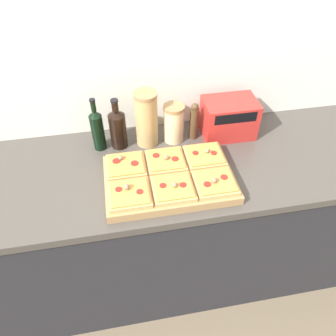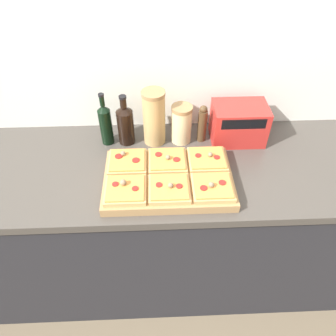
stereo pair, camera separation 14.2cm
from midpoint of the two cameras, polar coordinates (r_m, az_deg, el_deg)
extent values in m
plane|color=brown|center=(2.12, 0.75, -24.73)|extent=(12.00, 12.00, 0.00)
cube|color=silver|center=(1.63, -0.10, 17.21)|extent=(6.00, 0.06, 2.50)
cube|color=#232328|center=(1.88, 0.37, -10.53)|extent=(2.60, 0.64, 0.89)
cube|color=#423D38|center=(1.53, 0.45, -0.22)|extent=(2.63, 0.67, 0.04)
cube|color=#A37A4C|center=(1.42, 2.90, -2.15)|extent=(0.55, 0.36, 0.04)
cube|color=tan|center=(1.46, -4.33, 0.87)|extent=(0.17, 0.16, 0.02)
cube|color=#D6843D|center=(1.45, -4.36, 1.28)|extent=(0.15, 0.14, 0.01)
cylinder|color=maroon|center=(1.46, -5.88, 1.92)|extent=(0.03, 0.03, 0.00)
cylinder|color=maroon|center=(1.44, -2.83, 1.24)|extent=(0.03, 0.03, 0.00)
sphere|color=#7F6B51|center=(1.46, -5.11, 2.44)|extent=(0.02, 0.02, 0.02)
cube|color=tan|center=(1.46, 2.68, 1.07)|extent=(0.17, 0.16, 0.02)
cube|color=#D6843D|center=(1.45, 2.70, 1.48)|extent=(0.15, 0.14, 0.01)
cylinder|color=maroon|center=(1.47, 1.08, 2.27)|extent=(0.03, 0.03, 0.00)
cylinder|color=maroon|center=(1.44, 4.32, 1.36)|extent=(0.03, 0.03, 0.00)
sphere|color=#7F6B51|center=(1.44, 2.81, 1.76)|extent=(0.02, 0.02, 0.02)
cube|color=tan|center=(1.49, 9.56, 1.25)|extent=(0.17, 0.16, 0.02)
cube|color=#D6843D|center=(1.48, 9.62, 1.65)|extent=(0.15, 0.14, 0.01)
cylinder|color=maroon|center=(1.47, 8.02, 2.05)|extent=(0.03, 0.03, 0.00)
cylinder|color=maroon|center=(1.48, 11.23, 1.73)|extent=(0.03, 0.03, 0.00)
sphere|color=#7F6B51|center=(1.48, 10.12, 2.22)|extent=(0.02, 0.02, 0.02)
cube|color=tan|center=(1.34, -4.43, -4.07)|extent=(0.17, 0.16, 0.02)
cube|color=#D6843D|center=(1.33, -4.46, -3.66)|extent=(0.15, 0.14, 0.01)
cylinder|color=maroon|center=(1.34, -6.22, -2.95)|extent=(0.03, 0.03, 0.00)
cylinder|color=maroon|center=(1.32, -2.69, -3.74)|extent=(0.03, 0.03, 0.00)
sphere|color=#7F6B51|center=(1.33, -4.82, -2.67)|extent=(0.03, 0.03, 0.03)
cube|color=tan|center=(1.34, 3.23, -3.84)|extent=(0.17, 0.16, 0.02)
cube|color=#D6843D|center=(1.33, 3.25, -3.44)|extent=(0.15, 0.14, 0.01)
cylinder|color=maroon|center=(1.33, 1.47, -3.08)|extent=(0.03, 0.03, 0.00)
cylinder|color=maroon|center=(1.33, 5.03, -3.31)|extent=(0.03, 0.03, 0.00)
sphere|color=#7F6B51|center=(1.32, 3.53, -3.17)|extent=(0.02, 0.02, 0.02)
cube|color=tan|center=(1.37, 10.71, -3.55)|extent=(0.17, 0.16, 0.02)
cube|color=#D6843D|center=(1.36, 10.78, -3.15)|extent=(0.15, 0.14, 0.01)
cylinder|color=maroon|center=(1.34, 9.27, -3.60)|extent=(0.03, 0.03, 0.00)
cylinder|color=maroon|center=(1.37, 12.38, -2.64)|extent=(0.03, 0.03, 0.00)
sphere|color=#7F6B51|center=(1.34, 10.58, -3.03)|extent=(0.02, 0.02, 0.02)
cylinder|color=black|center=(1.61, -8.26, 7.01)|extent=(0.06, 0.06, 0.19)
cone|color=black|center=(1.55, -8.66, 10.18)|extent=(0.06, 0.06, 0.03)
cylinder|color=black|center=(1.52, -8.81, 11.38)|extent=(0.02, 0.02, 0.05)
cylinder|color=black|center=(1.51, -8.93, 12.34)|extent=(0.03, 0.03, 0.01)
cylinder|color=black|center=(1.60, -4.85, 7.01)|extent=(0.08, 0.08, 0.18)
cone|color=black|center=(1.54, -5.07, 10.04)|extent=(0.08, 0.08, 0.03)
cylinder|color=black|center=(1.52, -5.16, 11.18)|extent=(0.03, 0.03, 0.05)
cylinder|color=black|center=(1.51, -5.23, 12.09)|extent=(0.04, 0.04, 0.01)
cylinder|color=tan|center=(1.57, 0.11, 8.39)|extent=(0.11, 0.11, 0.26)
cylinder|color=#937047|center=(1.50, 0.12, 12.76)|extent=(0.11, 0.11, 0.02)
cylinder|color=beige|center=(1.61, 4.90, 7.28)|extent=(0.10, 0.10, 0.18)
cylinder|color=#937047|center=(1.55, 5.12, 10.21)|extent=(0.10, 0.10, 0.02)
cylinder|color=#47331E|center=(1.63, 8.46, 7.18)|extent=(0.04, 0.04, 0.17)
sphere|color=#47331E|center=(1.57, 8.82, 9.97)|extent=(0.04, 0.04, 0.04)
cube|color=red|center=(1.66, 14.61, 7.46)|extent=(0.26, 0.18, 0.19)
cube|color=black|center=(1.57, 15.66, 7.29)|extent=(0.21, 0.01, 0.05)
cube|color=black|center=(1.70, 19.28, 7.66)|extent=(0.02, 0.02, 0.02)
camera|label=1|loc=(0.07, -87.13, 2.73)|focal=35.00mm
camera|label=2|loc=(0.07, 92.87, -2.73)|focal=35.00mm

